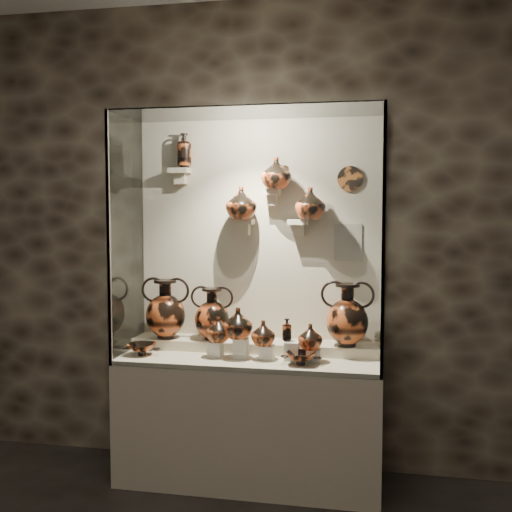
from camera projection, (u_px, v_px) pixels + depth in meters
The scene contains 36 objects.
wall_back at pixel (260, 236), 4.42m from camera, with size 5.00×0.02×3.20m, color #2D231C.
plinth at pixel (250, 421), 4.20m from camera, with size 1.70×0.60×0.80m, color beige.
front_tier at pixel (250, 359), 4.16m from camera, with size 1.68×0.58×0.03m, color beige.
rear_tier at pixel (256, 348), 4.33m from camera, with size 1.70×0.25×0.10m, color beige.
back_panel at pixel (260, 236), 4.41m from camera, with size 1.70×0.03×1.60m, color beige.
glass_front at pixel (240, 241), 3.82m from camera, with size 1.70×0.01×1.60m, color white.
glass_left at pixel (126, 237), 4.28m from camera, with size 0.01×0.60×1.60m, color white.
glass_right at pixel (385, 240), 3.93m from camera, with size 0.01×0.60×1.60m, color white.
glass_top at pixel (250, 112), 4.04m from camera, with size 1.70×0.60×0.01m, color white.
frame_post_left at pixel (109, 239), 3.99m from camera, with size 0.02×0.02×1.60m, color gray.
frame_post_right at pixel (383, 242), 3.65m from camera, with size 0.02×0.02×1.60m, color gray.
pedestal_a at pixel (216, 349), 4.16m from camera, with size 0.09×0.09×0.10m, color silver.
pedestal_b at pixel (241, 348), 4.12m from camera, with size 0.09×0.09×0.13m, color silver.
pedestal_c at pixel (267, 352), 4.09m from camera, with size 0.09×0.09×0.09m, color silver.
pedestal_d at pixel (292, 351), 4.05m from camera, with size 0.09×0.09×0.12m, color silver.
pedestal_e at pixel (314, 355), 4.03m from camera, with size 0.09×0.09×0.08m, color silver.
bracket_ul at pixel (180, 171), 4.42m from camera, with size 0.14×0.12×0.04m, color beige.
bracket_ca at pixel (243, 222), 4.35m from camera, with size 0.14×0.12×0.04m, color beige.
bracket_cb at pixel (272, 192), 4.30m from camera, with size 0.10×0.12×0.04m, color beige.
bracket_cc at pixel (299, 222), 4.28m from camera, with size 0.14×0.12×0.04m, color beige.
amphora_left at pixel (166, 309), 4.39m from camera, with size 0.33×0.33×0.41m, color #B14C22, non-canonical shape.
amphora_mid at pixel (212, 314), 4.35m from camera, with size 0.28×0.28×0.35m, color #C24C22, non-canonical shape.
amphora_right at pixel (347, 315), 4.14m from camera, with size 0.33×0.33×0.41m, color #B14C22, non-canonical shape.
jug_a at pixel (218, 329), 4.13m from camera, with size 0.16×0.16×0.17m, color #B14C22.
jug_b at pixel (238, 323), 4.10m from camera, with size 0.19×0.19×0.20m, color #C24C22.
jug_c at pixel (263, 333), 4.07m from camera, with size 0.15×0.15×0.16m, color #B14C22.
jug_e at pixel (310, 337), 4.01m from camera, with size 0.15×0.15×0.16m, color #B14C22.
lekythos_small at pixel (287, 328), 4.06m from camera, with size 0.07×0.07×0.16m, color #C24C22, non-canonical shape.
kylix_left at pixel (142, 348), 4.20m from camera, with size 0.24×0.20×0.09m, color #C24C22, non-canonical shape.
kylix_right at pixel (301, 357), 3.95m from camera, with size 0.24×0.20×0.10m, color #B14C22, non-canonical shape.
lekythos_tall at pixel (184, 148), 4.39m from camera, with size 0.11×0.11×0.27m, color #B14C22, non-canonical shape.
ovoid_vase_a at pixel (241, 203), 4.29m from camera, with size 0.21×0.21×0.22m, color #C24C22.
ovoid_vase_b at pixel (276, 173), 4.23m from camera, with size 0.20×0.20×0.21m, color #C24C22.
ovoid_vase_c at pixel (310, 204), 4.20m from camera, with size 0.20×0.20×0.21m, color #C24C22.
wall_plate at pixel (350, 179), 4.23m from camera, with size 0.17×0.17×0.02m, color #9E531F.
info_placard at pixel (348, 242), 4.27m from camera, with size 0.18×0.01×0.25m, color beige.
Camera 1 is at (0.86, -1.83, 1.80)m, focal length 45.00 mm.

